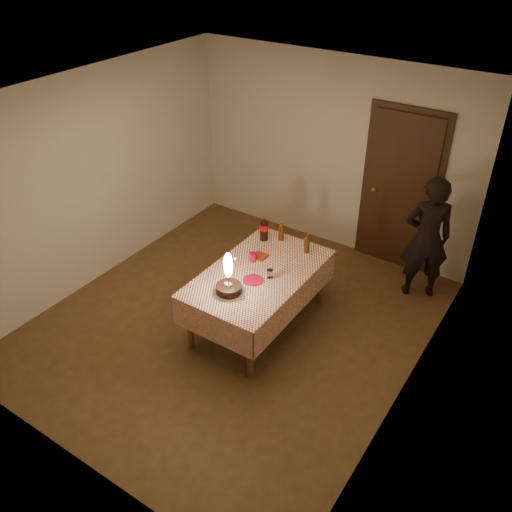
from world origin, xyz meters
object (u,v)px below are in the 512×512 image
amber_bottle_right (307,243)px  red_plate (253,280)px  dining_table (259,279)px  red_cup (253,257)px  amber_bottle_left (281,231)px  cola_bottle (264,228)px  clear_cup (270,274)px  birthday_cake (229,283)px  photographer (427,238)px

amber_bottle_right → red_plate: bearing=-104.3°
dining_table → red_cup: 0.28m
amber_bottle_left → amber_bottle_right: same height
red_cup → cola_bottle: (-0.15, 0.45, 0.10)m
amber_bottle_left → clear_cup: bearing=-67.3°
red_plate → clear_cup: size_ratio=2.44×
birthday_cake → red_cup: birthday_cake is taller
dining_table → cola_bottle: cola_bottle is taller
red_plate → cola_bottle: 0.86m
cola_bottle → birthday_cake: bearing=-76.0°
red_cup → cola_bottle: cola_bottle is taller
dining_table → clear_cup: (0.15, -0.01, 0.14)m
dining_table → photographer: bearing=50.4°
clear_cup → cola_bottle: cola_bottle is taller
cola_bottle → amber_bottle_right: size_ratio=1.25×
birthday_cake → dining_table: bearing=83.2°
birthday_cake → red_plate: birthday_cake is taller
amber_bottle_right → amber_bottle_left: bearing=168.7°
red_cup → clear_cup: red_cup is taller
birthday_cake → clear_cup: (0.21, 0.46, -0.08)m
red_cup → clear_cup: size_ratio=1.11×
dining_table → red_cup: red_cup is taller
red_cup → red_plate: bearing=-56.1°
amber_bottle_left → birthday_cake: bearing=-85.3°
birthday_cake → photographer: (1.37, 2.06, -0.05)m
red_cup → cola_bottle: bearing=107.9°
amber_bottle_left → red_cup: bearing=-92.5°
red_cup → photographer: size_ratio=0.06×
birthday_cake → amber_bottle_right: (0.29, 1.11, -0.00)m
birthday_cake → amber_bottle_left: 1.19m
dining_table → red_plate: (0.03, -0.16, 0.10)m
clear_cup → cola_bottle: bearing=127.7°
birthday_cake → amber_bottle_left: size_ratio=1.89×
birthday_cake → photographer: photographer is taller
clear_cup → cola_bottle: (-0.48, 0.62, 0.11)m
red_plate → cola_bottle: bearing=115.0°
red_cup → amber_bottle_left: 0.57m
dining_table → birthday_cake: (-0.06, -0.47, 0.22)m
red_plate → cola_bottle: (-0.36, 0.77, 0.15)m
clear_cup → cola_bottle: 0.79m
dining_table → birthday_cake: birthday_cake is taller
birthday_cake → red_plate: (0.09, 0.31, -0.12)m
cola_bottle → photographer: photographer is taller
dining_table → photographer: (1.32, 1.59, 0.17)m
amber_bottle_right → photographer: bearing=41.2°
red_plate → photographer: (1.28, 1.75, 0.07)m
birthday_cake → photographer: bearing=56.3°
cola_bottle → amber_bottle_right: bearing=3.5°
dining_table → clear_cup: 0.21m
red_cup → photographer: 2.07m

